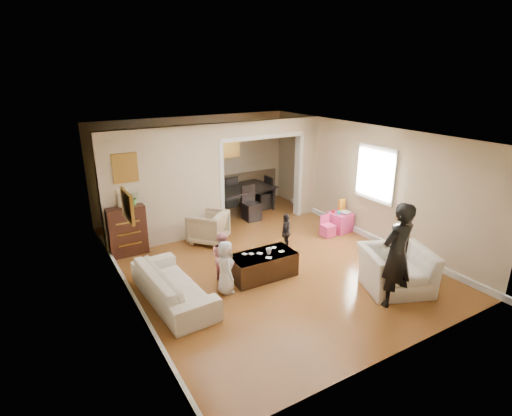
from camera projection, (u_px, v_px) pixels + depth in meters
floor at (261, 258)px, 8.33m from camera, size 7.00×7.00×0.00m
partition_left at (165, 187)px, 8.71m from camera, size 2.75×0.18×2.60m
partition_right at (306, 167)px, 10.55m from camera, size 0.55×0.18×2.60m
partition_header at (262, 127)px, 9.53m from camera, size 2.22×0.18×0.35m
window_pane at (376, 174)px, 8.80m from camera, size 0.03×0.95×1.10m
framed_art_partition at (125, 168)px, 8.05m from camera, size 0.45×0.03×0.55m
framed_art_sofa_wall at (127, 206)px, 5.95m from camera, size 0.03×0.55×0.40m
framed_art_alcove at (231, 147)px, 11.10m from camera, size 0.45×0.03×0.55m
sofa at (173, 285)px, 6.71m from camera, size 0.92×2.08×0.59m
armchair_back at (208, 227)px, 9.02m from camera, size 1.09×1.09×0.71m
armchair_front at (396, 269)px, 7.06m from camera, size 1.45×1.37×0.75m
dresser at (127, 230)px, 8.39m from camera, size 0.77×0.44×1.06m
table_lamp at (123, 198)px, 8.16m from camera, size 0.22×0.22×0.36m
potted_plant at (133, 198)px, 8.26m from camera, size 0.28×0.24×0.31m
coffee_table at (263, 265)px, 7.52m from camera, size 1.25×0.64×0.46m
coffee_cup at (269, 252)px, 7.43m from camera, size 0.11×0.11×0.10m
play_table at (340, 222)px, 9.66m from camera, size 0.55×0.55×0.47m
cereal_box at (342, 205)px, 9.68m from camera, size 0.21×0.10×0.30m
cyan_cup at (339, 213)px, 9.49m from camera, size 0.08×0.08×0.08m
toy_block at (333, 211)px, 9.62m from camera, size 0.10×0.09×0.05m
play_bowl at (345, 213)px, 9.50m from camera, size 0.27×0.27×0.06m
dining_table at (240, 201)px, 10.89m from camera, size 2.07×1.33×0.68m
adult_person at (397, 255)px, 6.42m from camera, size 0.66×0.44×1.79m
child_kneel_a at (226, 267)px, 6.91m from camera, size 0.39×0.52×0.96m
child_kneel_b at (222, 256)px, 7.35m from camera, size 0.48×0.55×0.94m
child_toddler at (286, 232)px, 8.57m from camera, size 0.51×0.47×0.84m
craft_papers at (265, 253)px, 7.50m from camera, size 0.76×0.49×0.00m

